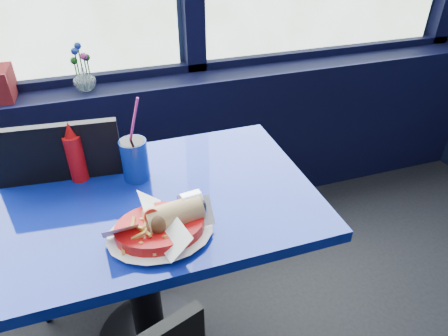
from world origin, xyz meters
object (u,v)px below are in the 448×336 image
(near_table, at_px, (136,242))
(ketchup_bottle, at_px, (75,155))
(flower_vase, at_px, (84,76))
(soda_cup, at_px, (135,159))
(chair_near_back, at_px, (72,203))
(food_basket, at_px, (162,226))

(near_table, bearing_deg, ketchup_bottle, 128.25)
(flower_vase, bearing_deg, soda_cup, -79.85)
(near_table, relative_size, flower_vase, 5.47)
(ketchup_bottle, distance_m, soda_cup, 0.20)
(near_table, relative_size, ketchup_bottle, 5.48)
(ketchup_bottle, relative_size, soda_cup, 0.72)
(near_table, height_order, chair_near_back, chair_near_back)
(near_table, height_order, soda_cup, soda_cup)
(near_table, bearing_deg, soda_cup, 69.35)
(chair_near_back, bearing_deg, near_table, 128.83)
(food_basket, relative_size, ketchup_bottle, 1.45)
(near_table, bearing_deg, food_basket, -68.91)
(soda_cup, bearing_deg, near_table, -110.65)
(food_basket, distance_m, soda_cup, 0.32)
(flower_vase, xyz_separation_m, food_basket, (0.16, -1.04, -0.08))
(flower_vase, relative_size, food_basket, 0.69)
(food_basket, bearing_deg, flower_vase, 115.66)
(ketchup_bottle, bearing_deg, chair_near_back, 116.07)
(near_table, distance_m, chair_near_back, 0.38)
(near_table, xyz_separation_m, chair_near_back, (-0.21, 0.32, -0.02))
(near_table, height_order, food_basket, food_basket)
(chair_near_back, relative_size, ketchup_bottle, 4.36)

